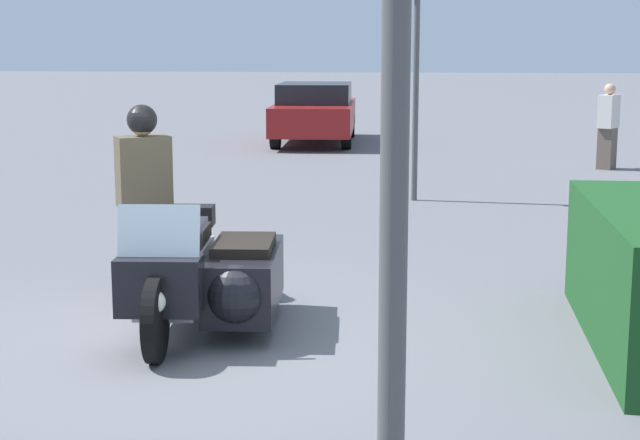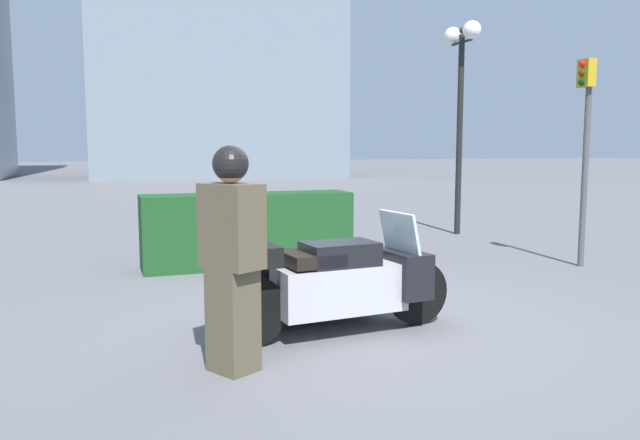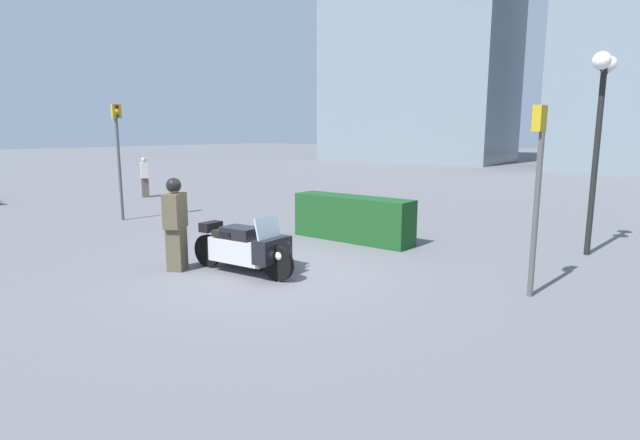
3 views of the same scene
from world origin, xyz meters
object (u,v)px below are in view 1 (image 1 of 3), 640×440
hedge_bush_curbside (640,277)px  traffic_light_near (396,143)px  police_motorcycle (208,275)px  parked_car_background (315,111)px  officer_rider (144,195)px  traffic_light_far (416,50)px  pedestrian_bystander (608,126)px

hedge_bush_curbside → traffic_light_near: bearing=-20.1°
police_motorcycle → parked_car_background: 15.98m
hedge_bush_curbside → parked_car_background: (-15.90, -4.61, 0.21)m
officer_rider → traffic_light_far: bearing=128.9°
hedge_bush_curbside → traffic_light_far: (-7.13, -1.96, 1.72)m
police_motorcycle → traffic_light_far: 7.54m
traffic_light_near → pedestrian_bystander: size_ratio=1.87×
traffic_light_near → traffic_light_far: bearing=6.0°
officer_rider → police_motorcycle: bearing=7.6°
officer_rider → hedge_bush_curbside: size_ratio=0.57×
traffic_light_near → parked_car_background: 20.82m
hedge_bush_curbside → parked_car_background: 16.56m
traffic_light_near → traffic_light_far: (-11.81, -0.25, 0.23)m
traffic_light_far → pedestrian_bystander: bearing=149.4°
pedestrian_bystander → officer_rider: bearing=89.6°
officer_rider → traffic_light_near: traffic_light_near is taller
officer_rider → hedge_bush_curbside: officer_rider is taller
hedge_bush_curbside → pedestrian_bystander: (-11.47, 1.59, 0.27)m
pedestrian_bystander → police_motorcycle: bearing=95.7°
traffic_light_far → parked_car_background: bearing=-154.5°
officer_rider → traffic_light_near: 6.46m
police_motorcycle → hedge_bush_curbside: police_motorcycle is taller
hedge_bush_curbside → traffic_light_near: 5.20m
hedge_bush_curbside → traffic_light_near: size_ratio=1.02×
police_motorcycle → hedge_bush_curbside: 3.46m
officer_rider → parked_car_background: bearing=151.6°
parked_car_background → hedge_bush_curbside: bearing=-167.5°
officer_rider → pedestrian_bystander: officer_rider is taller
parked_car_background → officer_rider: bearing=177.4°
traffic_light_near → pedestrian_bystander: 16.53m
traffic_light_near → parked_car_background: traffic_light_near is taller
police_motorcycle → hedge_bush_curbside: size_ratio=0.77×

